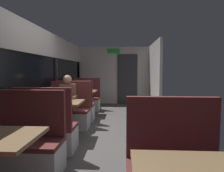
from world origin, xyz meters
name	(u,v)px	position (x,y,z in m)	size (l,w,h in m)	color
ground_plane	(104,139)	(0.00, 0.00, -0.01)	(3.30, 9.20, 0.02)	#514F4C
carriage_window_panel_left	(32,83)	(-1.45, 0.00, 1.11)	(0.09, 8.48, 2.30)	beige
carriage_end_bulkhead	(115,76)	(0.06, 4.19, 1.14)	(2.90, 0.11, 2.30)	beige
carriage_aisle_panel_right	(154,76)	(1.45, 3.00, 1.15)	(0.08, 2.40, 2.30)	beige
bench_near_window_facing_entry	(27,149)	(-0.89, -1.39, 0.33)	(0.95, 0.50, 1.10)	silver
dining_table_mid_window	(60,106)	(-0.89, 0.01, 0.64)	(0.90, 0.70, 0.74)	#9E9EA3
bench_mid_window_facing_end	(47,132)	(-0.89, -0.69, 0.33)	(0.95, 0.50, 1.10)	silver
bench_mid_window_facing_entry	(69,114)	(-0.89, 0.71, 0.33)	(0.95, 0.50, 1.10)	silver
dining_table_far_window	(81,94)	(-0.89, 2.10, 0.64)	(0.90, 0.70, 0.74)	#9E9EA3
bench_far_window_facing_end	(76,108)	(-0.89, 1.40, 0.33)	(0.95, 0.50, 1.10)	silver
bench_far_window_facing_entry	(86,100)	(-0.89, 2.80, 0.33)	(0.95, 0.50, 1.10)	silver
seated_passenger	(68,106)	(-0.89, 0.63, 0.54)	(0.47, 0.55, 1.26)	#26262D
coffee_cup_primary	(53,99)	(-1.05, 0.08, 0.79)	(0.07, 0.07, 0.09)	#B23333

